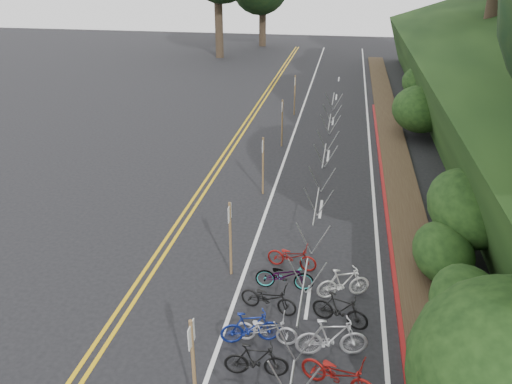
# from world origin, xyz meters

# --- Properties ---
(road_markings) EXTENTS (7.47, 80.00, 0.01)m
(road_markings) POSITION_xyz_m (0.63, 10.10, 0.00)
(road_markings) COLOR gold
(road_markings) RESTS_ON ground
(red_curb) EXTENTS (0.25, 28.00, 0.10)m
(red_curb) POSITION_xyz_m (5.70, 12.00, 0.05)
(red_curb) COLOR maroon
(red_curb) RESTS_ON ground
(bike_racks_rest) EXTENTS (1.14, 23.00, 1.17)m
(bike_racks_rest) POSITION_xyz_m (3.00, 13.00, 0.85)
(bike_racks_rest) COLOR #A0A1A2
(bike_racks_rest) RESTS_ON ground
(signpost_near) EXTENTS (0.08, 0.40, 2.58)m
(signpost_near) POSITION_xyz_m (1.06, -0.38, 1.47)
(signpost_near) COLOR brown
(signpost_near) RESTS_ON ground
(signposts_rest) EXTENTS (0.08, 18.40, 2.50)m
(signposts_rest) POSITION_xyz_m (0.60, 14.00, 1.43)
(signposts_rest) COLOR brown
(signposts_rest) RESTS_ON ground
(bike_front) EXTENTS (0.87, 1.63, 0.94)m
(bike_front) POSITION_xyz_m (1.78, 2.09, 0.47)
(bike_front) COLOR navy
(bike_front) RESTS_ON ground
(bike_valet) EXTENTS (3.18, 10.45, 1.09)m
(bike_valet) POSITION_xyz_m (2.98, 1.04, 0.48)
(bike_valet) COLOR beige
(bike_valet) RESTS_ON ground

